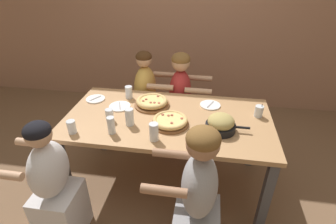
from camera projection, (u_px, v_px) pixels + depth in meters
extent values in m
plane|color=brown|center=(168.00, 181.00, 2.71)|extent=(18.00, 18.00, 0.00)
cube|color=tan|center=(168.00, 119.00, 2.32)|extent=(1.81, 0.95, 0.04)
cube|color=#4C4C51|center=(65.00, 173.00, 2.28)|extent=(0.07, 0.07, 0.74)
cube|color=#4C4C51|center=(266.00, 198.00, 2.05)|extent=(0.07, 0.07, 0.74)
cube|color=#4C4C51|center=(101.00, 123.00, 2.99)|extent=(0.07, 0.07, 0.74)
cube|color=#4C4C51|center=(253.00, 136.00, 2.76)|extent=(0.07, 0.07, 0.74)
cylinder|color=brown|center=(170.00, 123.00, 2.21)|extent=(0.31, 0.31, 0.02)
torus|color=#DBB26B|center=(170.00, 120.00, 2.19)|extent=(0.29, 0.29, 0.04)
cylinder|color=#E5C675|center=(170.00, 121.00, 2.19)|extent=(0.25, 0.25, 0.03)
cylinder|color=#9E4C38|center=(182.00, 118.00, 2.19)|extent=(0.02, 0.02, 0.01)
cylinder|color=#9E4C38|center=(168.00, 115.00, 2.23)|extent=(0.02, 0.02, 0.01)
cylinder|color=#9E4C38|center=(172.00, 115.00, 2.23)|extent=(0.02, 0.02, 0.01)
cylinder|color=#9E4C38|center=(163.00, 115.00, 2.24)|extent=(0.02, 0.02, 0.01)
cylinder|color=#9E4C38|center=(172.00, 123.00, 2.13)|extent=(0.02, 0.02, 0.01)
cylinder|color=brown|center=(152.00, 105.00, 2.48)|extent=(0.33, 0.33, 0.02)
torus|color=#DBB26B|center=(152.00, 101.00, 2.47)|extent=(0.30, 0.30, 0.04)
cylinder|color=#E5C675|center=(152.00, 102.00, 2.47)|extent=(0.24, 0.24, 0.04)
cylinder|color=#9E4C38|center=(146.00, 99.00, 2.47)|extent=(0.02, 0.02, 0.01)
cylinder|color=#9E4C38|center=(158.00, 96.00, 2.52)|extent=(0.02, 0.02, 0.01)
cylinder|color=#9E4C38|center=(143.00, 101.00, 2.44)|extent=(0.02, 0.02, 0.01)
cylinder|color=#9E4C38|center=(151.00, 102.00, 2.41)|extent=(0.02, 0.02, 0.01)
cylinder|color=#9E4C38|center=(154.00, 103.00, 2.41)|extent=(0.02, 0.02, 0.01)
cylinder|color=#9E4C38|center=(159.00, 103.00, 2.41)|extent=(0.02, 0.02, 0.01)
cylinder|color=black|center=(220.00, 127.00, 2.12)|extent=(0.24, 0.24, 0.06)
cylinder|color=black|center=(243.00, 128.00, 2.09)|extent=(0.11, 0.02, 0.02)
ellipsoid|color=tan|center=(221.00, 121.00, 2.09)|extent=(0.21, 0.21, 0.12)
cylinder|color=white|center=(95.00, 99.00, 2.59)|extent=(0.19, 0.19, 0.01)
cube|color=#B7B7BC|center=(95.00, 98.00, 2.59)|extent=(0.08, 0.12, 0.01)
cylinder|color=white|center=(120.00, 106.00, 2.46)|extent=(0.20, 0.20, 0.01)
cube|color=#B7B7BC|center=(120.00, 105.00, 2.46)|extent=(0.06, 0.14, 0.01)
cylinder|color=white|center=(210.00, 105.00, 2.48)|extent=(0.19, 0.19, 0.01)
cube|color=#B7B7BC|center=(210.00, 104.00, 2.48)|extent=(0.07, 0.13, 0.01)
cylinder|color=silver|center=(259.00, 111.00, 2.29)|extent=(0.07, 0.07, 0.10)
cylinder|color=#1EA8DB|center=(259.00, 113.00, 2.30)|extent=(0.06, 0.06, 0.07)
cylinder|color=black|center=(261.00, 110.00, 2.28)|extent=(0.00, 0.02, 0.13)
cylinder|color=silver|center=(110.00, 115.00, 2.23)|extent=(0.07, 0.07, 0.11)
cylinder|color=silver|center=(110.00, 117.00, 2.24)|extent=(0.06, 0.06, 0.06)
cylinder|color=silver|center=(129.00, 92.00, 2.59)|extent=(0.07, 0.07, 0.12)
cylinder|color=silver|center=(154.00, 132.00, 1.99)|extent=(0.07, 0.07, 0.15)
cylinder|color=silver|center=(154.00, 135.00, 2.00)|extent=(0.06, 0.06, 0.09)
cylinder|color=silver|center=(72.00, 127.00, 2.08)|extent=(0.07, 0.07, 0.11)
cylinder|color=black|center=(72.00, 130.00, 2.09)|extent=(0.06, 0.06, 0.06)
cylinder|color=silver|center=(129.00, 117.00, 2.17)|extent=(0.07, 0.07, 0.15)
cylinder|color=silver|center=(111.00, 125.00, 2.06)|extent=(0.06, 0.06, 0.15)
cylinder|color=black|center=(112.00, 129.00, 2.08)|extent=(0.05, 0.05, 0.08)
cube|color=#B22D2D|center=(179.00, 126.00, 3.18)|extent=(0.32, 0.34, 0.47)
ellipsoid|color=#B22D2D|center=(180.00, 91.00, 2.94)|extent=(0.24, 0.36, 0.48)
sphere|color=tan|center=(181.00, 62.00, 2.76)|extent=(0.20, 0.20, 0.20)
ellipsoid|color=brown|center=(181.00, 59.00, 2.75)|extent=(0.20, 0.20, 0.14)
cylinder|color=tan|center=(200.00, 78.00, 3.00)|extent=(0.28, 0.06, 0.06)
cylinder|color=tan|center=(198.00, 91.00, 2.71)|extent=(0.28, 0.06, 0.06)
cube|color=gold|center=(147.00, 123.00, 3.23)|extent=(0.32, 0.34, 0.47)
ellipsoid|color=gold|center=(145.00, 87.00, 2.98)|extent=(0.24, 0.36, 0.50)
sphere|color=tan|center=(144.00, 59.00, 2.81)|extent=(0.17, 0.17, 0.17)
ellipsoid|color=#422814|center=(144.00, 57.00, 2.80)|extent=(0.18, 0.18, 0.12)
cylinder|color=tan|center=(165.00, 75.00, 3.05)|extent=(0.28, 0.06, 0.06)
cylinder|color=tan|center=(160.00, 87.00, 2.76)|extent=(0.28, 0.06, 0.06)
cube|color=silver|center=(62.00, 212.00, 2.10)|extent=(0.32, 0.34, 0.47)
ellipsoid|color=silver|center=(49.00, 170.00, 1.87)|extent=(0.24, 0.36, 0.44)
sphere|color=tan|center=(38.00, 135.00, 1.72)|extent=(0.18, 0.18, 0.18)
ellipsoid|color=black|center=(37.00, 131.00, 1.70)|extent=(0.18, 0.18, 0.12)
cylinder|color=tan|center=(3.00, 174.00, 1.71)|extent=(0.28, 0.06, 0.06)
cylinder|color=tan|center=(34.00, 143.00, 2.00)|extent=(0.28, 0.06, 0.06)
ellipsoid|color=#99999E|center=(199.00, 185.00, 1.71)|extent=(0.24, 0.36, 0.49)
sphere|color=#9E7051|center=(203.00, 144.00, 1.54)|extent=(0.21, 0.21, 0.21)
ellipsoid|color=brown|center=(203.00, 139.00, 1.52)|extent=(0.21, 0.21, 0.14)
cylinder|color=#9E7051|center=(164.00, 191.00, 1.55)|extent=(0.28, 0.06, 0.06)
cylinder|color=#9E7051|center=(172.00, 154.00, 1.84)|extent=(0.28, 0.06, 0.06)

